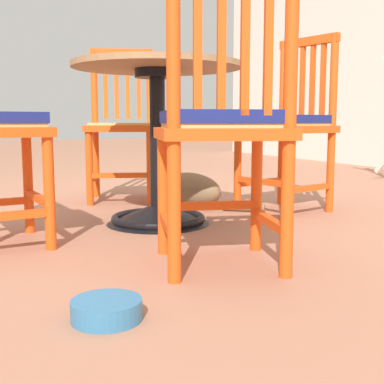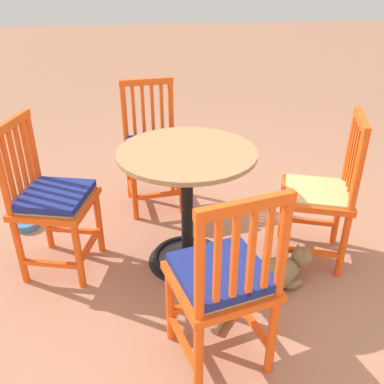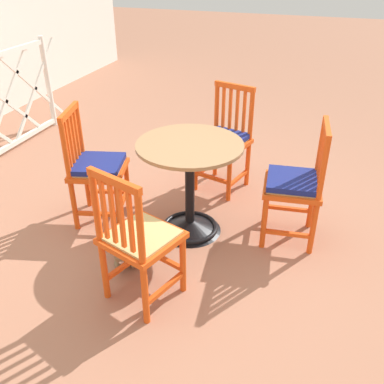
{
  "view_description": "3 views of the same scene",
  "coord_description": "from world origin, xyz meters",
  "px_view_note": "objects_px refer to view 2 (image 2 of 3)",
  "views": [
    {
      "loc": [
        2.36,
        -0.71,
        0.47
      ],
      "look_at": [
        0.23,
        0.22,
        0.15
      ],
      "focal_mm": 48.05,
      "sensor_mm": 36.0,
      "label": 1
    },
    {
      "loc": [
        0.39,
        2.15,
        1.6
      ],
      "look_at": [
        0.11,
        0.04,
        0.45
      ],
      "focal_mm": 39.26,
      "sensor_mm": 36.0,
      "label": 2
    },
    {
      "loc": [
        -2.45,
        -0.81,
        1.94
      ],
      "look_at": [
        0.13,
        0.06,
        0.35
      ],
      "focal_mm": 40.17,
      "sensor_mm": 36.0,
      "label": 3
    }
  ],
  "objects_px": {
    "tabby_cat": "(270,275)",
    "pet_water_bowl": "(27,224)",
    "cafe_table": "(187,221)",
    "orange_chair_facing_out": "(153,149)",
    "orange_chair_at_corner": "(223,281)",
    "orange_chair_tucked_in": "(321,194)",
    "orange_chair_by_planter": "(52,201)"
  },
  "relations": [
    {
      "from": "tabby_cat",
      "to": "pet_water_bowl",
      "type": "relative_size",
      "value": 3.83
    },
    {
      "from": "cafe_table",
      "to": "orange_chair_facing_out",
      "type": "bearing_deg",
      "value": -77.88
    },
    {
      "from": "cafe_table",
      "to": "pet_water_bowl",
      "type": "distance_m",
      "value": 1.21
    },
    {
      "from": "cafe_table",
      "to": "tabby_cat",
      "type": "xyz_separation_m",
      "value": [
        -0.42,
        0.32,
        -0.19
      ]
    },
    {
      "from": "orange_chair_at_corner",
      "to": "orange_chair_tucked_in",
      "type": "relative_size",
      "value": 1.0
    },
    {
      "from": "tabby_cat",
      "to": "pet_water_bowl",
      "type": "distance_m",
      "value": 1.7
    },
    {
      "from": "cafe_table",
      "to": "pet_water_bowl",
      "type": "bearing_deg",
      "value": -25.76
    },
    {
      "from": "orange_chair_by_planter",
      "to": "cafe_table",
      "type": "bearing_deg",
      "value": 175.85
    },
    {
      "from": "tabby_cat",
      "to": "orange_chair_by_planter",
      "type": "bearing_deg",
      "value": -17.62
    },
    {
      "from": "orange_chair_by_planter",
      "to": "orange_chair_facing_out",
      "type": "relative_size",
      "value": 1.0
    },
    {
      "from": "orange_chair_by_planter",
      "to": "orange_chair_at_corner",
      "type": "distance_m",
      "value": 1.14
    },
    {
      "from": "orange_chair_tucked_in",
      "to": "orange_chair_facing_out",
      "type": "distance_m",
      "value": 1.23
    },
    {
      "from": "orange_chair_tucked_in",
      "to": "pet_water_bowl",
      "type": "xyz_separation_m",
      "value": [
        1.84,
        -0.56,
        -0.41
      ]
    },
    {
      "from": "orange_chair_at_corner",
      "to": "orange_chair_facing_out",
      "type": "relative_size",
      "value": 1.0
    },
    {
      "from": "tabby_cat",
      "to": "orange_chair_tucked_in",
      "type": "bearing_deg",
      "value": -142.84
    },
    {
      "from": "orange_chair_at_corner",
      "to": "orange_chair_facing_out",
      "type": "height_order",
      "value": "same"
    },
    {
      "from": "cafe_table",
      "to": "orange_chair_facing_out",
      "type": "height_order",
      "value": "orange_chair_facing_out"
    },
    {
      "from": "orange_chair_at_corner",
      "to": "orange_chair_facing_out",
      "type": "distance_m",
      "value": 1.5
    },
    {
      "from": "orange_chair_at_corner",
      "to": "orange_chair_tucked_in",
      "type": "distance_m",
      "value": 1.0
    },
    {
      "from": "orange_chair_by_planter",
      "to": "tabby_cat",
      "type": "xyz_separation_m",
      "value": [
        -1.18,
        0.37,
        -0.35
      ]
    },
    {
      "from": "tabby_cat",
      "to": "pet_water_bowl",
      "type": "xyz_separation_m",
      "value": [
        1.48,
        -0.83,
        -0.07
      ]
    },
    {
      "from": "orange_chair_at_corner",
      "to": "pet_water_bowl",
      "type": "distance_m",
      "value": 1.73
    },
    {
      "from": "orange_chair_tucked_in",
      "to": "orange_chair_by_planter",
      "type": "bearing_deg",
      "value": -3.91
    },
    {
      "from": "cafe_table",
      "to": "orange_chair_tucked_in",
      "type": "bearing_deg",
      "value": 176.32
    },
    {
      "from": "orange_chair_by_planter",
      "to": "pet_water_bowl",
      "type": "xyz_separation_m",
      "value": [
        0.3,
        -0.46,
        -0.42
      ]
    },
    {
      "from": "orange_chair_tucked_in",
      "to": "cafe_table",
      "type": "bearing_deg",
      "value": -3.68
    },
    {
      "from": "pet_water_bowl",
      "to": "cafe_table",
      "type": "bearing_deg",
      "value": 154.24
    },
    {
      "from": "orange_chair_at_corner",
      "to": "pet_water_bowl",
      "type": "xyz_separation_m",
      "value": [
        1.12,
        -1.25,
        -0.42
      ]
    },
    {
      "from": "cafe_table",
      "to": "pet_water_bowl",
      "type": "xyz_separation_m",
      "value": [
        1.06,
        -0.51,
        -0.26
      ]
    },
    {
      "from": "tabby_cat",
      "to": "cafe_table",
      "type": "bearing_deg",
      "value": -37.08
    },
    {
      "from": "orange_chair_tucked_in",
      "to": "pet_water_bowl",
      "type": "height_order",
      "value": "orange_chair_tucked_in"
    },
    {
      "from": "orange_chair_at_corner",
      "to": "tabby_cat",
      "type": "bearing_deg",
      "value": -130.82
    }
  ]
}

